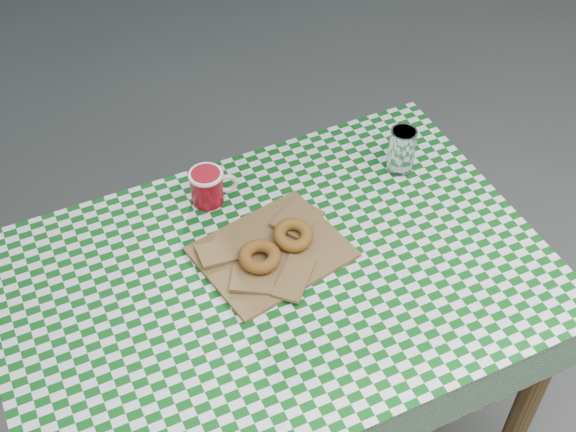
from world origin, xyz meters
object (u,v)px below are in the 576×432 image
at_px(paper_bag, 272,251).
at_px(drinking_glass, 402,150).
at_px(coffee_mug, 207,187).
at_px(table, 277,369).

distance_m(paper_bag, drinking_glass, 0.44).
height_order(paper_bag, coffee_mug, coffee_mug).
xyz_separation_m(table, paper_bag, (0.01, 0.07, 0.39)).
bearing_deg(coffee_mug, table, -69.99).
xyz_separation_m(table, coffee_mug, (-0.09, 0.28, 0.43)).
xyz_separation_m(paper_bag, coffee_mug, (-0.10, 0.22, 0.04)).
height_order(table, drinking_glass, drinking_glass).
relative_size(table, coffee_mug, 7.62).
bearing_deg(paper_bag, coffee_mug, 114.37).
xyz_separation_m(table, drinking_glass, (0.41, 0.25, 0.44)).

